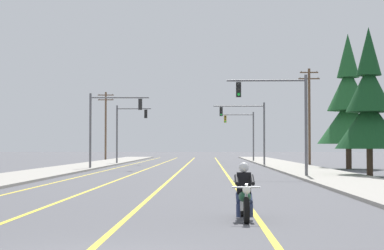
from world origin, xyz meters
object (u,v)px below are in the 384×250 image
utility_pole_right_far (309,113)px  traffic_signal_far_right (244,129)px  traffic_signal_mid_left (126,126)px  conifer_tree_right_verge_near (369,108)px  traffic_signal_near_left (107,119)px  traffic_signal_mid_right (249,124)px  motorcycle_with_rider (244,197)px  utility_pole_left_far (106,123)px  traffic_signal_near_right (283,109)px  conifer_tree_right_verge_far (348,107)px

utility_pole_right_far → traffic_signal_far_right: bearing=113.6°
traffic_signal_mid_left → conifer_tree_right_verge_near: bearing=-55.3°
traffic_signal_near_left → utility_pole_right_far: size_ratio=0.62×
utility_pole_right_far → conifer_tree_right_verge_near: 26.00m
traffic_signal_mid_right → traffic_signal_near_left: bearing=-138.5°
motorcycle_with_rider → utility_pole_left_far: utility_pole_left_far is taller
traffic_signal_near_right → utility_pole_left_far: utility_pole_left_far is taller
traffic_signal_near_right → traffic_signal_mid_left: size_ratio=1.00×
traffic_signal_far_right → traffic_signal_near_left: bearing=-114.6°
traffic_signal_mid_left → utility_pole_left_far: 19.28m
utility_pole_right_far → conifer_tree_right_verge_far: 12.81m
traffic_signal_mid_left → utility_pole_right_far: size_ratio=0.62×
utility_pole_left_far → traffic_signal_near_right: bearing=-68.5°
utility_pole_right_far → traffic_signal_near_left: bearing=-142.8°
motorcycle_with_rider → traffic_signal_mid_left: size_ratio=0.35×
traffic_signal_far_right → utility_pole_left_far: utility_pole_left_far is taller
traffic_signal_mid_left → utility_pole_right_far: utility_pole_right_far is taller
traffic_signal_near_right → traffic_signal_near_left: size_ratio=1.00×
traffic_signal_mid_right → traffic_signal_mid_left: bearing=161.9°
traffic_signal_mid_right → traffic_signal_near_right: bearing=-89.0°
traffic_signal_near_left → traffic_signal_mid_left: 15.01m
traffic_signal_mid_right → conifer_tree_right_verge_near: (5.88, -22.66, 0.16)m
traffic_signal_mid_left → conifer_tree_right_verge_far: bearing=-33.9°
motorcycle_with_rider → conifer_tree_right_verge_near: 24.84m
traffic_signal_near_left → utility_pole_left_far: size_ratio=0.67×
traffic_signal_near_right → motorcycle_with_rider: bearing=-99.5°
traffic_signal_far_right → utility_pole_right_far: 14.95m
traffic_signal_mid_left → traffic_signal_near_left: bearing=-88.5°
traffic_signal_near_left → conifer_tree_right_verge_near: (18.17, -11.80, 0.17)m
traffic_signal_near_left → conifer_tree_right_verge_far: conifer_tree_right_verge_far is taller
traffic_signal_near_left → traffic_signal_mid_right: 16.40m
traffic_signal_near_left → conifer_tree_right_verge_far: (19.85, 1.42, 1.07)m
traffic_signal_near_right → traffic_signal_far_right: same height
traffic_signal_near_right → traffic_signal_near_left: same height
traffic_signal_near_right → conifer_tree_right_verge_near: conifer_tree_right_verge_near is taller
traffic_signal_mid_right → conifer_tree_right_verge_far: bearing=-51.3°
traffic_signal_mid_left → utility_pole_right_far: (19.08, -0.83, 1.31)m
traffic_signal_mid_left → utility_pole_left_far: utility_pole_left_far is taller
conifer_tree_right_verge_near → traffic_signal_far_right: bearing=97.8°
traffic_signal_mid_right → traffic_signal_mid_left: (-12.67, 4.15, -0.09)m
traffic_signal_near_right → conifer_tree_right_verge_near: bearing=12.1°
traffic_signal_near_left → utility_pole_left_far: bearing=99.5°
traffic_signal_near_right → utility_pole_right_far: bearing=77.5°
utility_pole_right_far → utility_pole_left_far: size_ratio=1.08×
traffic_signal_far_right → traffic_signal_near_right: bearing=-90.1°
utility_pole_right_far → conifer_tree_right_verge_near: (-0.53, -25.97, -1.06)m
motorcycle_with_rider → conifer_tree_right_verge_far: 37.90m
conifer_tree_right_verge_near → conifer_tree_right_verge_far: 13.36m
motorcycle_with_rider → traffic_signal_near_right: bearing=80.5°
utility_pole_left_far → conifer_tree_right_verge_far: 40.99m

